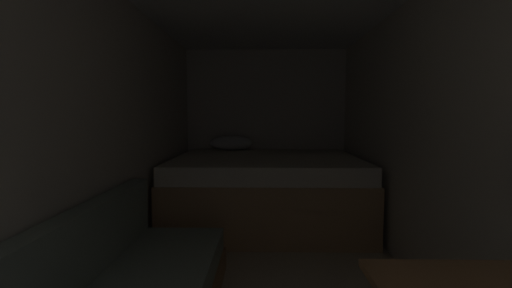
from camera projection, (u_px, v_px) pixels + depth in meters
name	position (u px, v px, depth m)	size (l,w,h in m)	color
ground_plane	(268.00, 288.00, 2.55)	(7.04, 7.04, 0.00)	beige
wall_back	(266.00, 127.00, 5.00)	(2.31, 0.05, 2.15)	beige
wall_left	(107.00, 139.00, 2.49)	(0.05, 5.04, 2.15)	beige
wall_right	(432.00, 139.00, 2.44)	(0.05, 5.04, 2.15)	beige
bed	(266.00, 189.00, 4.09)	(2.09, 1.80, 0.97)	tan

